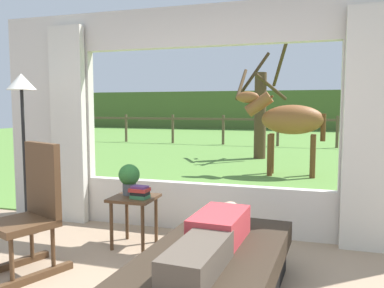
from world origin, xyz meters
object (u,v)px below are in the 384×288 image
object	(u,v)px
side_table	(134,205)
horse	(288,120)
potted_plant	(129,177)
reclining_person	(213,236)
floor_lamp_left	(22,105)
pasture_tree	(260,109)
recliner_sofa	(215,274)
rocking_chair	(32,209)
book_stack	(140,192)

from	to	relation	value
side_table	horse	size ratio (longest dim) A/B	0.29
potted_plant	horse	bearing A→B (deg)	73.86
horse	potted_plant	bearing A→B (deg)	164.44
reclining_person	floor_lamp_left	world-z (taller)	floor_lamp_left
pasture_tree	recliner_sofa	bearing A→B (deg)	-84.90
rocking_chair	side_table	world-z (taller)	rocking_chair
horse	pasture_tree	distance (m)	2.70
recliner_sofa	reclining_person	size ratio (longest dim) A/B	1.22
recliner_sofa	potted_plant	bearing A→B (deg)	143.52
reclining_person	potted_plant	size ratio (longest dim) A/B	4.49
pasture_tree	floor_lamp_left	bearing A→B (deg)	-103.62
horse	pasture_tree	bearing A→B (deg)	19.87
floor_lamp_left	pasture_tree	size ratio (longest dim) A/B	0.57
potted_plant	book_stack	size ratio (longest dim) A/B	1.70
side_table	horse	distance (m)	4.85
side_table	pasture_tree	size ratio (longest dim) A/B	0.17
potted_plant	floor_lamp_left	distance (m)	1.50
recliner_sofa	side_table	distance (m)	1.42
side_table	pasture_tree	world-z (taller)	pasture_tree
side_table	floor_lamp_left	size ratio (longest dim) A/B	0.29
potted_plant	horse	distance (m)	4.78
side_table	horse	world-z (taller)	horse
pasture_tree	book_stack	bearing A→B (deg)	-92.04
potted_plant	pasture_tree	xyz separation A→B (m)	(0.43, 7.11, 0.65)
recliner_sofa	pasture_tree	world-z (taller)	pasture_tree
recliner_sofa	rocking_chair	bearing A→B (deg)	-179.89
floor_lamp_left	horse	world-z (taller)	floor_lamp_left
recliner_sofa	potted_plant	distance (m)	1.58
recliner_sofa	floor_lamp_left	bearing A→B (deg)	162.16
potted_plant	recliner_sofa	bearing A→B (deg)	-40.00
potted_plant	book_stack	world-z (taller)	potted_plant
horse	side_table	bearing A→B (deg)	165.56
rocking_chair	horse	xyz separation A→B (m)	(1.82, 5.44, 0.61)
rocking_chair	potted_plant	distance (m)	1.01
book_stack	pasture_tree	world-z (taller)	pasture_tree
side_table	rocking_chair	bearing A→B (deg)	-125.66
side_table	reclining_person	bearing A→B (deg)	-41.75
recliner_sofa	horse	size ratio (longest dim) A/B	0.97
recliner_sofa	book_stack	distance (m)	1.35
recliner_sofa	potted_plant	xyz separation A→B (m)	(-1.15, 0.97, 0.48)
recliner_sofa	reclining_person	bearing A→B (deg)	-86.48
floor_lamp_left	pasture_tree	world-z (taller)	pasture_tree
floor_lamp_left	recliner_sofa	bearing A→B (deg)	-21.37
floor_lamp_left	horse	distance (m)	5.28
potted_plant	book_stack	xyz separation A→B (m)	(0.17, -0.12, -0.12)
side_table	recliner_sofa	bearing A→B (deg)	-40.22
reclining_person	side_table	bearing A→B (deg)	141.78
book_stack	horse	bearing A→B (deg)	76.24
recliner_sofa	side_table	world-z (taller)	side_table
side_table	book_stack	distance (m)	0.19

